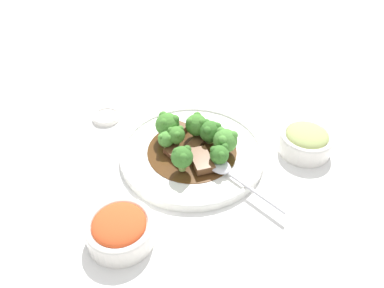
{
  "coord_description": "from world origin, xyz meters",
  "views": [
    {
      "loc": [
        0.52,
        0.27,
        0.55
      ],
      "look_at": [
        0.0,
        0.0,
        0.03
      ],
      "focal_mm": 35.0,
      "sensor_mm": 36.0,
      "label": 1
    }
  ],
  "objects_px": {
    "broccoli_floret_4": "(176,135)",
    "side_bowl_kimchi": "(120,229)",
    "broccoli_floret_5": "(166,139)",
    "broccoli_floret_7": "(182,157)",
    "broccoli_floret_3": "(225,140)",
    "side_bowl_appetizer": "(306,140)",
    "main_plate": "(192,152)",
    "beef_strip_0": "(178,129)",
    "beef_strip_1": "(196,146)",
    "broccoli_floret_0": "(210,131)",
    "beef_strip_2": "(201,160)",
    "broccoli_floret_6": "(167,124)",
    "broccoli_floret_2": "(196,125)",
    "broccoli_floret_1": "(219,154)",
    "sauce_dish": "(106,117)",
    "serving_spoon": "(225,170)",
    "beef_strip_3": "(178,154)"
  },
  "relations": [
    {
      "from": "beef_strip_2",
      "to": "broccoli_floret_4",
      "type": "bearing_deg",
      "value": -107.8
    },
    {
      "from": "broccoli_floret_5",
      "to": "broccoli_floret_7",
      "type": "distance_m",
      "value": 0.07
    },
    {
      "from": "sauce_dish",
      "to": "broccoli_floret_0",
      "type": "bearing_deg",
      "value": 94.01
    },
    {
      "from": "beef_strip_3",
      "to": "broccoli_floret_7",
      "type": "xyz_separation_m",
      "value": [
        0.03,
        0.03,
        0.03
      ]
    },
    {
      "from": "broccoli_floret_5",
      "to": "broccoli_floret_0",
      "type": "bearing_deg",
      "value": 128.87
    },
    {
      "from": "beef_strip_1",
      "to": "broccoli_floret_2",
      "type": "distance_m",
      "value": 0.05
    },
    {
      "from": "broccoli_floret_1",
      "to": "broccoli_floret_3",
      "type": "bearing_deg",
      "value": -172.69
    },
    {
      "from": "beef_strip_3",
      "to": "broccoli_floret_6",
      "type": "height_order",
      "value": "broccoli_floret_6"
    },
    {
      "from": "beef_strip_2",
      "to": "broccoli_floret_6",
      "type": "relative_size",
      "value": 1.23
    },
    {
      "from": "broccoli_floret_2",
      "to": "sauce_dish",
      "type": "distance_m",
      "value": 0.24
    },
    {
      "from": "broccoli_floret_1",
      "to": "broccoli_floret_4",
      "type": "height_order",
      "value": "broccoli_floret_4"
    },
    {
      "from": "beef_strip_2",
      "to": "beef_strip_1",
      "type": "bearing_deg",
      "value": -139.78
    },
    {
      "from": "beef_strip_2",
      "to": "broccoli_floret_5",
      "type": "relative_size",
      "value": 1.8
    },
    {
      "from": "broccoli_floret_4",
      "to": "broccoli_floret_7",
      "type": "bearing_deg",
      "value": 38.21
    },
    {
      "from": "beef_strip_1",
      "to": "sauce_dish",
      "type": "bearing_deg",
      "value": -92.67
    },
    {
      "from": "serving_spoon",
      "to": "side_bowl_kimchi",
      "type": "bearing_deg",
      "value": -25.49
    },
    {
      "from": "main_plate",
      "to": "broccoli_floret_6",
      "type": "relative_size",
      "value": 5.16
    },
    {
      "from": "broccoli_floret_5",
      "to": "broccoli_floret_3",
      "type": "bearing_deg",
      "value": 111.76
    },
    {
      "from": "broccoli_floret_0",
      "to": "broccoli_floret_7",
      "type": "distance_m",
      "value": 0.1
    },
    {
      "from": "broccoli_floret_5",
      "to": "side_bowl_appetizer",
      "type": "height_order",
      "value": "broccoli_floret_5"
    },
    {
      "from": "beef_strip_0",
      "to": "broccoli_floret_4",
      "type": "height_order",
      "value": "broccoli_floret_4"
    },
    {
      "from": "broccoli_floret_0",
      "to": "side_bowl_kimchi",
      "type": "xyz_separation_m",
      "value": [
        0.28,
        -0.03,
        -0.02
      ]
    },
    {
      "from": "side_bowl_kimchi",
      "to": "beef_strip_0",
      "type": "bearing_deg",
      "value": -171.07
    },
    {
      "from": "serving_spoon",
      "to": "broccoli_floret_6",
      "type": "bearing_deg",
      "value": -105.42
    },
    {
      "from": "broccoli_floret_4",
      "to": "serving_spoon",
      "type": "relative_size",
      "value": 0.26
    },
    {
      "from": "beef_strip_0",
      "to": "broccoli_floret_2",
      "type": "height_order",
      "value": "broccoli_floret_2"
    },
    {
      "from": "beef_strip_0",
      "to": "beef_strip_3",
      "type": "xyz_separation_m",
      "value": [
        0.07,
        0.04,
        -0.0
      ]
    },
    {
      "from": "main_plate",
      "to": "beef_strip_1",
      "type": "height_order",
      "value": "beef_strip_1"
    },
    {
      "from": "broccoli_floret_3",
      "to": "side_bowl_appetizer",
      "type": "distance_m",
      "value": 0.18
    },
    {
      "from": "main_plate",
      "to": "broccoli_floret_7",
      "type": "relative_size",
      "value": 5.57
    },
    {
      "from": "broccoli_floret_1",
      "to": "broccoli_floret_2",
      "type": "distance_m",
      "value": 0.1
    },
    {
      "from": "broccoli_floret_4",
      "to": "side_bowl_kimchi",
      "type": "xyz_separation_m",
      "value": [
        0.23,
        0.02,
        -0.02
      ]
    },
    {
      "from": "main_plate",
      "to": "broccoli_floret_5",
      "type": "bearing_deg",
      "value": -68.12
    },
    {
      "from": "serving_spoon",
      "to": "side_bowl_kimchi",
      "type": "xyz_separation_m",
      "value": [
        0.21,
        -0.1,
        0.0
      ]
    },
    {
      "from": "beef_strip_2",
      "to": "broccoli_floret_4",
      "type": "xyz_separation_m",
      "value": [
        -0.02,
        -0.07,
        0.02
      ]
    },
    {
      "from": "main_plate",
      "to": "broccoli_floret_2",
      "type": "bearing_deg",
      "value": -165.12
    },
    {
      "from": "sauce_dish",
      "to": "broccoli_floret_3",
      "type": "bearing_deg",
      "value": 90.9
    },
    {
      "from": "broccoli_floret_6",
      "to": "serving_spoon",
      "type": "relative_size",
      "value": 0.32
    },
    {
      "from": "broccoli_floret_3",
      "to": "broccoli_floret_6",
      "type": "xyz_separation_m",
      "value": [
        0.01,
        -0.13,
        0.0
      ]
    },
    {
      "from": "broccoli_floret_1",
      "to": "broccoli_floret_2",
      "type": "height_order",
      "value": "broccoli_floret_2"
    },
    {
      "from": "side_bowl_kimchi",
      "to": "broccoli_floret_0",
      "type": "bearing_deg",
      "value": 172.85
    },
    {
      "from": "beef_strip_1",
      "to": "serving_spoon",
      "type": "height_order",
      "value": "serving_spoon"
    },
    {
      "from": "broccoli_floret_6",
      "to": "side_bowl_kimchi",
      "type": "distance_m",
      "value": 0.26
    },
    {
      "from": "broccoli_floret_5",
      "to": "serving_spoon",
      "type": "relative_size",
      "value": 0.22
    },
    {
      "from": "broccoli_floret_3",
      "to": "side_bowl_appetizer",
      "type": "relative_size",
      "value": 0.49
    },
    {
      "from": "main_plate",
      "to": "broccoli_floret_4",
      "type": "height_order",
      "value": "broccoli_floret_4"
    },
    {
      "from": "beef_strip_2",
      "to": "broccoli_floret_6",
      "type": "bearing_deg",
      "value": -111.83
    },
    {
      "from": "beef_strip_0",
      "to": "broccoli_floret_5",
      "type": "xyz_separation_m",
      "value": [
        0.06,
        0.01,
        0.02
      ]
    },
    {
      "from": "beef_strip_2",
      "to": "broccoli_floret_0",
      "type": "xyz_separation_m",
      "value": [
        -0.07,
        -0.01,
        0.02
      ]
    },
    {
      "from": "beef_strip_0",
      "to": "beef_strip_1",
      "type": "relative_size",
      "value": 0.72
    }
  ]
}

